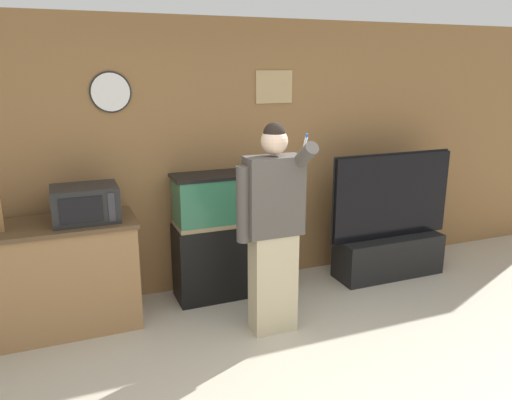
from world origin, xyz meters
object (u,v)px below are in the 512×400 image
object	(u,v)px
counter_island	(57,277)
microwave	(85,204)
tv_on_stand	(389,241)
aquarium_on_stand	(231,234)
person_standing	(273,227)

from	to	relation	value
counter_island	microwave	xyz separation A→B (m)	(0.27, -0.03, 0.61)
counter_island	tv_on_stand	bearing A→B (deg)	-1.60
aquarium_on_stand	person_standing	xyz separation A→B (m)	(0.08, -0.79, 0.31)
counter_island	aquarium_on_stand	xyz separation A→B (m)	(1.57, 0.11, 0.14)
counter_island	tv_on_stand	xyz separation A→B (m)	(3.26, -0.09, -0.09)
microwave	aquarium_on_stand	size ratio (longest dim) A/B	0.43
person_standing	tv_on_stand	bearing A→B (deg)	20.34
tv_on_stand	aquarium_on_stand	bearing A→B (deg)	173.33
microwave	person_standing	xyz separation A→B (m)	(1.38, -0.66, -0.17)
tv_on_stand	person_standing	bearing A→B (deg)	-159.66
tv_on_stand	person_standing	xyz separation A→B (m)	(-1.61, -0.60, 0.53)
counter_island	aquarium_on_stand	world-z (taller)	aquarium_on_stand
counter_island	person_standing	size ratio (longest dim) A/B	0.75
microwave	aquarium_on_stand	world-z (taller)	microwave
counter_island	microwave	distance (m)	0.67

